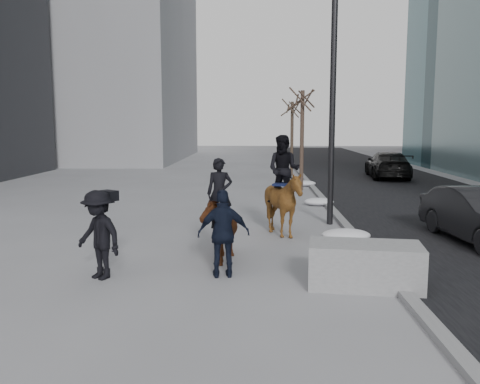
{
  "coord_description": "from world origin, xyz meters",
  "views": [
    {
      "loc": [
        0.39,
        -10.15,
        3.03
      ],
      "look_at": [
        0.0,
        1.2,
        1.5
      ],
      "focal_mm": 38.0,
      "sensor_mm": 36.0,
      "label": 1
    }
  ],
  "objects": [
    {
      "name": "ground",
      "position": [
        0.0,
        0.0,
        0.0
      ],
      "size": [
        120.0,
        120.0,
        0.0
      ],
      "primitive_type": "plane",
      "color": "gray",
      "rests_on": "ground"
    },
    {
      "name": "road",
      "position": [
        7.0,
        10.0,
        0.01
      ],
      "size": [
        8.0,
        90.0,
        0.01
      ],
      "primitive_type": "cube",
      "color": "black",
      "rests_on": "ground"
    },
    {
      "name": "curb",
      "position": [
        3.0,
        10.0,
        0.06
      ],
      "size": [
        0.25,
        90.0,
        0.12
      ],
      "primitive_type": "cube",
      "color": "gray",
      "rests_on": "ground"
    },
    {
      "name": "planter",
      "position": [
        2.4,
        -0.89,
        0.41
      ],
      "size": [
        2.17,
        1.29,
        0.82
      ],
      "primitive_type": "cube",
      "rotation": [
        0.0,
        0.0,
        -0.13
      ],
      "color": "#969699",
      "rests_on": "ground"
    },
    {
      "name": "car_far",
      "position": [
        7.7,
        18.52,
        0.74
      ],
      "size": [
        2.54,
        5.27,
        1.48
      ],
      "primitive_type": "imported",
      "rotation": [
        0.0,
        0.0,
        3.05
      ],
      "color": "black",
      "rests_on": "ground"
    },
    {
      "name": "tree_near",
      "position": [
        2.4,
        12.95,
        2.5
      ],
      "size": [
        1.2,
        1.2,
        5.01
      ],
      "primitive_type": null,
      "color": "#3D2D24",
      "rests_on": "ground"
    },
    {
      "name": "tree_far",
      "position": [
        2.4,
        19.65,
        2.39
      ],
      "size": [
        1.2,
        1.2,
        4.77
      ],
      "primitive_type": null,
      "color": "#392C22",
      "rests_on": "ground"
    },
    {
      "name": "mounted_left",
      "position": [
        -0.45,
        0.84,
        0.85
      ],
      "size": [
        0.93,
        1.82,
        2.28
      ],
      "color": "#45200D",
      "rests_on": "ground"
    },
    {
      "name": "mounted_right",
      "position": [
        1.1,
        3.39,
        1.1
      ],
      "size": [
        1.91,
        2.02,
        2.73
      ],
      "color": "#45250D",
      "rests_on": "ground"
    },
    {
      "name": "feeder",
      "position": [
        -0.27,
        -0.35,
        0.88
      ],
      "size": [
        1.07,
        0.92,
        1.75
      ],
      "color": "black",
      "rests_on": "ground"
    },
    {
      "name": "camera_crew",
      "position": [
        -2.7,
        -0.54,
        0.89
      ],
      "size": [
        1.3,
        1.17,
        1.75
      ],
      "color": "black",
      "rests_on": "ground"
    },
    {
      "name": "lamppost",
      "position": [
        2.6,
        5.14,
        4.99
      ],
      "size": [
        0.25,
        0.81,
        9.09
      ],
      "color": "black",
      "rests_on": "ground"
    },
    {
      "name": "snow_piles",
      "position": [
        2.7,
        7.81,
        0.15
      ],
      "size": [
        1.27,
        12.45,
        0.32
      ],
      "color": "white",
      "rests_on": "ground"
    }
  ]
}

